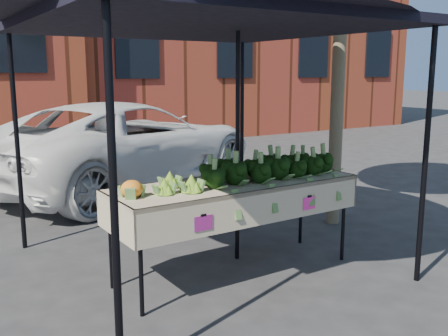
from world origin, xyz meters
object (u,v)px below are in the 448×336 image
at_px(table, 235,228).
at_px(street_tree, 340,33).
at_px(canopy, 203,129).
at_px(vehicle, 122,30).

distance_m(table, street_tree, 2.86).
relative_size(table, canopy, 0.76).
height_order(table, street_tree, street_tree).
bearing_deg(vehicle, canopy, 145.47).
xyz_separation_m(table, street_tree, (1.99, 0.72, 1.93)).
height_order(canopy, street_tree, street_tree).
height_order(table, vehicle, vehicle).
distance_m(canopy, vehicle, 4.04).
bearing_deg(table, canopy, 106.48).
bearing_deg(canopy, street_tree, 8.86).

